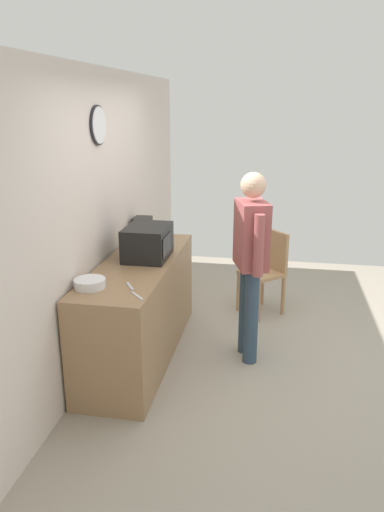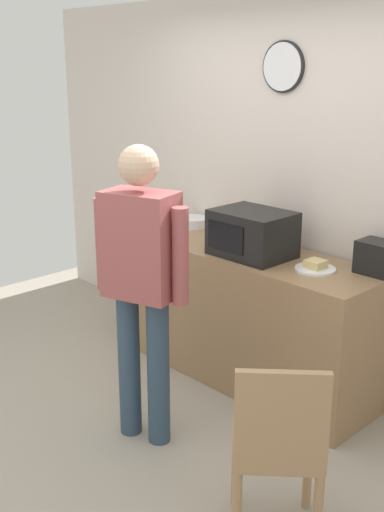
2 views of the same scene
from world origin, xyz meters
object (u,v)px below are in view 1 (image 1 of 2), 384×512
at_px(salad_bowl, 90,283).
at_px(person_standing, 250,253).
at_px(spoon_utensil, 130,286).
at_px(fork_utensil, 137,296).
at_px(wooden_chair, 267,268).
at_px(sandwich_plate, 155,242).
at_px(microwave, 147,242).
at_px(toaster, 142,227).

distance_m(salad_bowl, person_standing, 1.45).
relative_size(salad_bowl, spoon_utensil, 1.43).
height_order(fork_utensil, spoon_utensil, same).
bearing_deg(wooden_chair, fork_utensil, 155.88).
height_order(salad_bowl, person_standing, person_standing).
bearing_deg(sandwich_plate, salad_bowl, 171.40).
relative_size(microwave, wooden_chair, 0.53).
distance_m(salad_bowl, fork_utensil, 0.43).
relative_size(salad_bowl, toaster, 1.11).
bearing_deg(fork_utensil, person_standing, -39.85).
xyz_separation_m(salad_bowl, wooden_chair, (1.91, -1.32, -0.44)).
bearing_deg(salad_bowl, person_standing, -55.28).
distance_m(microwave, salad_bowl, 0.86).
distance_m(toaster, wooden_chair, 1.47).
relative_size(sandwich_plate, person_standing, 0.14).
xyz_separation_m(salad_bowl, toaster, (1.57, 0.02, 0.06)).
bearing_deg(toaster, person_standing, -121.73).
height_order(fork_utensil, person_standing, person_standing).
relative_size(sandwich_plate, toaster, 1.14).
relative_size(fork_utensil, person_standing, 0.10).
bearing_deg(salad_bowl, wooden_chair, -34.50).
height_order(microwave, fork_utensil, microwave).
bearing_deg(wooden_chair, salad_bowl, 145.50).
bearing_deg(toaster, sandwich_plate, -142.99).
relative_size(sandwich_plate, fork_utensil, 1.47).
bearing_deg(person_standing, toaster, 58.27).
xyz_separation_m(sandwich_plate, person_standing, (-0.46, -0.99, 0.07)).
bearing_deg(person_standing, wooden_chair, -6.74).
bearing_deg(spoon_utensil, microwave, 4.17).
distance_m(salad_bowl, toaster, 1.57).
distance_m(toaster, person_standing, 1.42).
relative_size(sandwich_plate, salad_bowl, 1.03).
xyz_separation_m(microwave, sandwich_plate, (0.47, 0.05, -0.13)).
distance_m(sandwich_plate, wooden_chair, 1.36).
distance_m(toaster, spoon_utensil, 1.53).
bearing_deg(wooden_chair, person_standing, 173.26).
relative_size(person_standing, wooden_chair, 1.85).
relative_size(toaster, person_standing, 0.13).
bearing_deg(sandwich_plate, toaster, 37.01).
distance_m(microwave, wooden_chair, 1.63).
height_order(toaster, wooden_chair, toaster).
xyz_separation_m(toaster, spoon_utensil, (-1.50, -0.32, -0.10)).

